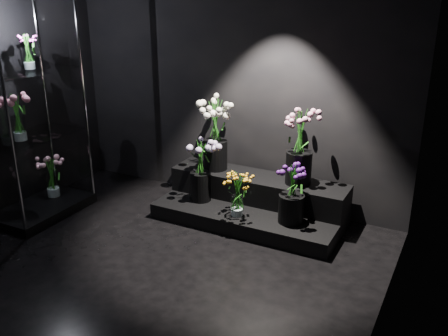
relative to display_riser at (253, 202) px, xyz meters
The scene contains 13 objects.
floor 1.68m from the display_riser, 105.31° to the right, with size 4.00×4.00×0.00m, color black.
wall_back 1.35m from the display_riser, 138.43° to the left, with size 4.00×4.00×0.00m, color black.
wall_right 2.55m from the display_riser, 45.90° to the right, with size 4.00×4.00×0.00m, color black.
display_riser is the anchor object (origin of this frame).
display_case 2.52m from the display_riser, 154.96° to the right, with size 0.63×1.04×2.30m.
bouquet_orange_bells 0.42m from the display_riser, 94.60° to the right, with size 0.35×0.35×0.47m.
bouquet_lilac 0.70m from the display_riser, 161.61° to the right, with size 0.44×0.44×0.69m.
bouquet_purple 0.64m from the display_riser, 24.72° to the right, with size 0.44×0.44×0.59m.
bouquet_cream_roses 0.89m from the display_riser, 167.74° to the left, with size 0.54×0.54×0.79m.
bouquet_pink_roses 0.84m from the display_riser, 15.98° to the left, with size 0.48×0.48×0.78m.
bouquet_case_pink 2.57m from the display_riser, 151.23° to the right, with size 0.28×0.28×0.47m.
bouquet_case_magenta 2.79m from the display_riser, 157.73° to the right, with size 0.21×0.21×0.35m.
bouquet_case_base_pink 2.30m from the display_riser, 160.90° to the right, with size 0.40×0.40×0.48m.
Camera 1 is at (2.41, -2.90, 2.41)m, focal length 40.00 mm.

